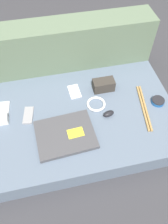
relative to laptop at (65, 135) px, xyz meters
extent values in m
plane|color=#38383D|center=(0.13, 0.13, -0.16)|extent=(8.00, 8.00, 0.00)
cube|color=slate|center=(0.13, 0.13, -0.08)|extent=(1.13, 0.75, 0.14)
cube|color=#60755B|center=(0.13, 0.60, 0.08)|extent=(1.13, 0.20, 0.46)
cube|color=#47474C|center=(0.00, 0.00, 0.00)|extent=(0.34, 0.28, 0.03)
cube|color=yellow|center=(0.06, -0.01, 0.01)|extent=(0.09, 0.07, 0.00)
ellipsoid|color=black|center=(0.28, 0.08, 0.00)|extent=(0.08, 0.05, 0.03)
cylinder|color=#1E569E|center=(0.61, 0.12, 0.00)|extent=(0.08, 0.08, 0.02)
cylinder|color=#232328|center=(0.61, 0.12, 0.01)|extent=(0.08, 0.08, 0.01)
cube|color=#99999E|center=(-0.20, 0.18, -0.01)|extent=(0.08, 0.13, 0.01)
cube|color=silver|center=(0.11, 0.31, -0.01)|extent=(0.08, 0.12, 0.01)
cube|color=silver|center=(-0.34, 0.27, -0.01)|extent=(0.07, 0.11, 0.01)
cube|color=#38332D|center=(0.30, 0.30, 0.02)|extent=(0.14, 0.08, 0.08)
cube|color=silver|center=(-0.34, 0.17, 0.01)|extent=(0.06, 0.06, 0.04)
torus|color=white|center=(0.22, 0.18, -0.01)|extent=(0.12, 0.12, 0.02)
cylinder|color=tan|center=(0.50, 0.09, -0.01)|extent=(0.07, 0.34, 0.01)
cylinder|color=tan|center=(0.52, 0.09, -0.01)|extent=(0.07, 0.34, 0.01)
camera|label=1|loc=(-0.03, -0.63, 1.07)|focal=35.00mm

